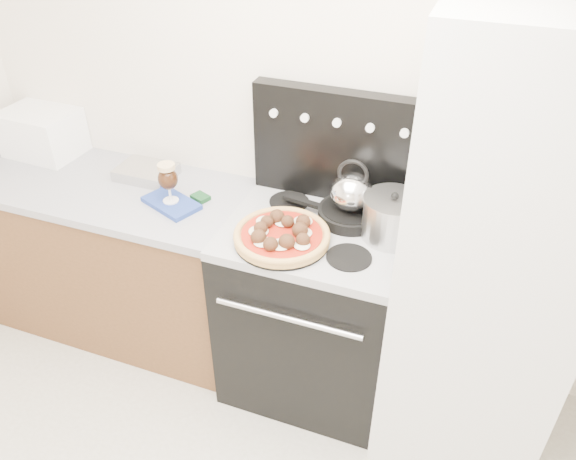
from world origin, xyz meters
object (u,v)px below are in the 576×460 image
at_px(fridge, 491,262).
at_px(toaster_oven, 42,132).
at_px(tea_kettle, 352,189).
at_px(oven_mitt, 171,203).
at_px(pizza, 282,234).
at_px(stock_pot, 392,219).
at_px(pizza_pan, 282,240).
at_px(skillet, 350,214).
at_px(stove_body, 314,312).
at_px(base_cabinet, 117,259).
at_px(beer_glass, 168,183).

height_order(fridge, toaster_oven, fridge).
xyz_separation_m(toaster_oven, tea_kettle, (1.66, -0.08, 0.05)).
relative_size(fridge, oven_mitt, 7.27).
bearing_deg(toaster_oven, fridge, -3.06).
xyz_separation_m(pizza, stock_pot, (0.40, 0.19, 0.05)).
height_order(pizza_pan, stock_pot, stock_pot).
bearing_deg(skillet, pizza_pan, -129.78).
bearing_deg(stock_pot, stove_body, -170.67).
bearing_deg(toaster_oven, oven_mitt, -11.90).
height_order(toaster_oven, skillet, toaster_oven).
xyz_separation_m(oven_mitt, pizza, (0.58, -0.11, 0.05)).
xyz_separation_m(base_cabinet, toaster_oven, (-0.45, 0.17, 0.59)).
distance_m(tea_kettle, stock_pot, 0.21).
bearing_deg(pizza, pizza_pan, 0.00).
bearing_deg(skillet, pizza, -129.78).
bearing_deg(fridge, oven_mitt, -179.75).
xyz_separation_m(stove_body, oven_mitt, (-0.68, -0.03, 0.47)).
distance_m(fridge, stock_pot, 0.41).
bearing_deg(oven_mitt, pizza, -10.80).
xyz_separation_m(pizza_pan, tea_kettle, (0.21, 0.26, 0.14)).
relative_size(fridge, toaster_oven, 5.17).
relative_size(toaster_oven, stock_pot, 1.55).
height_order(tea_kettle, stock_pot, tea_kettle).
height_order(pizza, tea_kettle, tea_kettle).
xyz_separation_m(base_cabinet, stove_body, (1.10, -0.02, 0.01)).
bearing_deg(oven_mitt, beer_glass, 0.00).
distance_m(oven_mitt, skillet, 0.80).
xyz_separation_m(toaster_oven, pizza_pan, (1.45, -0.33, -0.09)).
xyz_separation_m(toaster_oven, skillet, (1.66, -0.08, -0.07)).
bearing_deg(tea_kettle, fridge, -22.07).
bearing_deg(stock_pot, pizza_pan, -154.75).
height_order(oven_mitt, pizza_pan, pizza_pan).
bearing_deg(stove_body, tea_kettle, 46.59).
relative_size(fridge, stock_pot, 8.01).
bearing_deg(stock_pot, oven_mitt, -175.33).
bearing_deg(oven_mitt, pizza_pan, -10.80).
bearing_deg(pizza, oven_mitt, 169.20).
bearing_deg(pizza_pan, pizza, 180.00).
distance_m(pizza_pan, tea_kettle, 0.36).
distance_m(pizza, stock_pot, 0.45).
bearing_deg(fridge, pizza, -171.79).
height_order(beer_glass, tea_kettle, tea_kettle).
relative_size(stove_body, pizza, 2.26).
bearing_deg(pizza, fridge, 8.21).
bearing_deg(tea_kettle, base_cabinet, 175.66).
bearing_deg(pizza_pan, tea_kettle, 50.22).
bearing_deg(pizza, toaster_oven, 167.05).
height_order(toaster_oven, tea_kettle, tea_kettle).
bearing_deg(skillet, stock_pot, -19.52).
relative_size(base_cabinet, stock_pot, 6.11).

